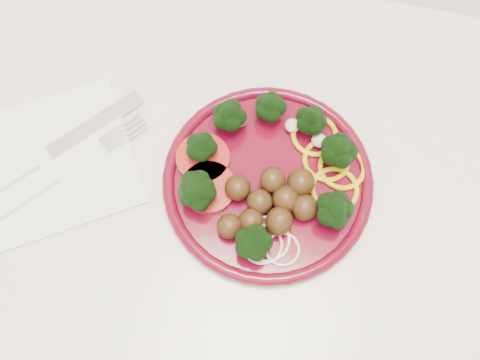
% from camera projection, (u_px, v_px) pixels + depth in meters
% --- Properties ---
extents(counter, '(2.40, 0.60, 0.90)m').
position_uv_depth(counter, '(330.00, 287.00, 1.02)').
color(counter, silver).
rests_on(counter, ground).
extents(plate, '(0.24, 0.24, 0.05)m').
position_uv_depth(plate, '(266.00, 178.00, 0.60)').
color(plate, '#4F0516').
rests_on(plate, counter).
extents(napkin, '(0.24, 0.24, 0.00)m').
position_uv_depth(napkin, '(57.00, 160.00, 0.62)').
color(napkin, white).
rests_on(napkin, counter).
extents(knife, '(0.16, 0.19, 0.01)m').
position_uv_depth(knife, '(31.00, 164.00, 0.62)').
color(knife, silver).
rests_on(knife, napkin).
extents(fork, '(0.15, 0.17, 0.01)m').
position_uv_depth(fork, '(41.00, 186.00, 0.61)').
color(fork, white).
rests_on(fork, napkin).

